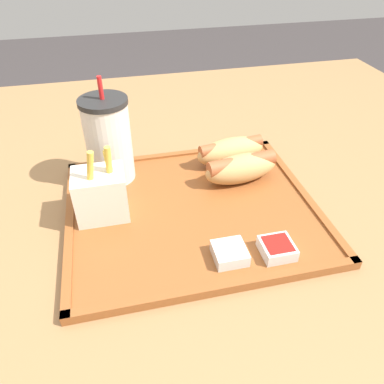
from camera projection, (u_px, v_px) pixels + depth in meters
name	position (u px, v px, depth m)	size (l,w,h in m)	color
dining_table	(172.00, 334.00, 0.82)	(1.45, 1.20, 0.73)	olive
food_tray	(192.00, 210.00, 0.59)	(0.38, 0.33, 0.01)	brown
soda_cup	(109.00, 140.00, 0.61)	(0.08, 0.08, 0.18)	silver
hot_dog_far	(231.00, 150.00, 0.67)	(0.13, 0.07, 0.05)	tan
hot_dog_near	(241.00, 167.00, 0.63)	(0.13, 0.07, 0.05)	tan
fries_carton	(101.00, 193.00, 0.55)	(0.07, 0.06, 0.12)	silver
sauce_cup_mayo	(230.00, 253.00, 0.49)	(0.04, 0.04, 0.02)	silver
sauce_cup_ketchup	(277.00, 248.00, 0.50)	(0.04, 0.04, 0.02)	silver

